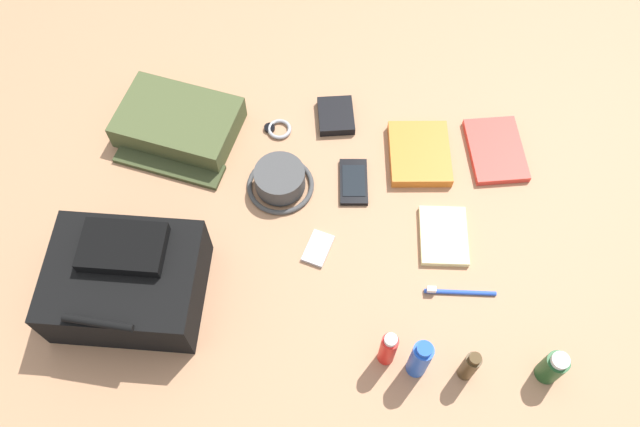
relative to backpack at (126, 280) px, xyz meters
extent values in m
cube|color=#AD7A56|center=(-0.38, -0.25, -0.08)|extent=(2.64, 2.02, 0.02)
cube|color=black|center=(0.00, 0.00, 0.00)|extent=(0.34, 0.28, 0.14)
cube|color=black|center=(0.00, -0.04, 0.08)|extent=(0.18, 0.13, 0.03)
cylinder|color=black|center=(0.00, 0.12, 0.08)|extent=(0.14, 0.02, 0.02)
cube|color=#47512D|center=(0.01, -0.45, -0.04)|extent=(0.32, 0.24, 0.07)
cube|color=#394124|center=(0.01, -0.34, -0.07)|extent=(0.28, 0.11, 0.01)
cylinder|color=#454545|center=(-0.27, -0.33, -0.04)|extent=(0.12, 0.12, 0.06)
torus|color=#454545|center=(-0.27, -0.33, -0.07)|extent=(0.16, 0.16, 0.01)
cylinder|color=#19471E|center=(-0.91, 0.04, -0.03)|extent=(0.05, 0.05, 0.09)
cylinder|color=silver|center=(-0.91, 0.04, 0.02)|extent=(0.04, 0.04, 0.01)
cylinder|color=#473319|center=(-0.74, 0.06, -0.02)|extent=(0.03, 0.03, 0.10)
cylinder|color=#473319|center=(-0.74, 0.06, 0.03)|extent=(0.02, 0.02, 0.01)
cylinder|color=blue|center=(-0.64, 0.07, -0.01)|extent=(0.04, 0.04, 0.13)
cylinder|color=blue|center=(-0.64, 0.07, 0.06)|extent=(0.03, 0.03, 0.01)
cylinder|color=red|center=(-0.57, 0.06, -0.01)|extent=(0.04, 0.04, 0.12)
cylinder|color=silver|center=(-0.57, 0.06, 0.05)|extent=(0.03, 0.03, 0.01)
cube|color=red|center=(-0.79, -0.51, -0.06)|extent=(0.17, 0.22, 0.02)
cube|color=white|center=(-0.79, -0.51, -0.07)|extent=(0.17, 0.21, 0.01)
cube|color=orange|center=(-0.60, -0.47, -0.06)|extent=(0.18, 0.20, 0.03)
cube|color=white|center=(-0.60, -0.47, -0.06)|extent=(0.17, 0.19, 0.02)
cube|color=black|center=(-0.45, -0.36, -0.07)|extent=(0.09, 0.14, 0.01)
cube|color=black|center=(-0.45, -0.36, -0.06)|extent=(0.07, 0.10, 0.00)
cube|color=#B7B7BC|center=(-0.39, -0.17, -0.07)|extent=(0.07, 0.09, 0.01)
cylinder|color=silver|center=(-0.39, -0.19, -0.06)|extent=(0.03, 0.03, 0.00)
torus|color=#99999E|center=(-0.24, -0.49, -0.07)|extent=(0.06, 0.06, 0.01)
cylinder|color=black|center=(-0.21, -0.49, -0.07)|extent=(0.03, 0.03, 0.01)
cylinder|color=blue|center=(-0.72, -0.12, -0.07)|extent=(0.16, 0.03, 0.01)
cube|color=white|center=(-0.66, -0.11, -0.06)|extent=(0.02, 0.01, 0.01)
cube|color=black|center=(-0.37, -0.55, -0.06)|extent=(0.11, 0.13, 0.02)
cube|color=beige|center=(-0.68, -0.25, -0.06)|extent=(0.13, 0.16, 0.02)
camera|label=1|loc=(-0.50, 0.47, 1.31)|focal=36.74mm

